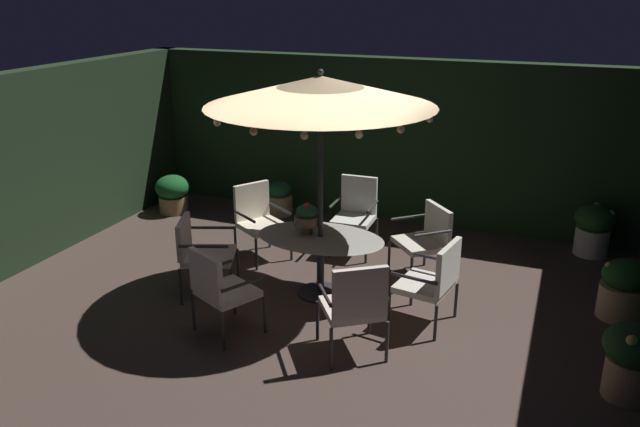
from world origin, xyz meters
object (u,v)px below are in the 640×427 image
(patio_chair_north, at_px, (434,278))
(potted_plant_back_center, at_px, (594,228))
(patio_chair_south, at_px, (200,250))
(patio_chair_east, at_px, (356,210))
(patio_chair_southeast, at_px, (258,217))
(patio_umbrella, at_px, (320,91))
(patio_chair_west, at_px, (355,303))
(patio_chair_northeast, at_px, (426,236))
(patio_chair_southwest, at_px, (219,287))
(centerpiece_planter, at_px, (307,216))
(potted_plant_right_near, at_px, (623,289))
(potted_plant_left_far, at_px, (173,193))
(potted_plant_front_corner, at_px, (279,198))
(potted_plant_back_right, at_px, (632,358))
(patio_dining_table, at_px, (320,248))

(patio_chair_north, relative_size, potted_plant_back_center, 1.37)
(patio_chair_south, distance_m, potted_plant_back_center, 5.34)
(patio_chair_east, xyz_separation_m, patio_chair_southeast, (-1.17, -0.67, -0.03))
(patio_chair_north, xyz_separation_m, patio_chair_east, (-1.45, 1.68, 0.05))
(potted_plant_back_center, bearing_deg, patio_umbrella, -140.44)
(patio_umbrella, relative_size, patio_chair_west, 2.57)
(patio_chair_northeast, distance_m, patio_chair_southwest, 2.81)
(centerpiece_planter, xyz_separation_m, potted_plant_right_near, (3.53, 0.69, -0.62))
(potted_plant_left_far, relative_size, potted_plant_back_center, 0.88)
(patio_chair_north, xyz_separation_m, patio_chair_northeast, (-0.35, 1.20, -0.00))
(patio_chair_southwest, xyz_separation_m, potted_plant_back_center, (3.68, 3.80, -0.18))
(potted_plant_front_corner, xyz_separation_m, potted_plant_back_right, (5.03, -3.32, 0.12))
(patio_chair_north, xyz_separation_m, potted_plant_left_far, (-4.75, 2.11, -0.22))
(patio_chair_north, bearing_deg, patio_chair_southeast, 158.85)
(patio_chair_east, bearing_deg, patio_chair_southwest, -102.28)
(potted_plant_back_right, relative_size, potted_plant_back_center, 1.01)
(centerpiece_planter, distance_m, patio_chair_northeast, 1.61)
(patio_dining_table, height_order, potted_plant_right_near, patio_dining_table)
(centerpiece_planter, relative_size, patio_chair_northeast, 0.42)
(potted_plant_back_center, bearing_deg, potted_plant_front_corner, -178.87)
(patio_chair_east, bearing_deg, potted_plant_back_right, -34.46)
(patio_dining_table, xyz_separation_m, patio_chair_east, (-0.04, 1.44, 0.01))
(centerpiece_planter, xyz_separation_m, patio_chair_southeast, (-1.04, 0.75, -0.39))
(centerpiece_planter, xyz_separation_m, potted_plant_back_center, (3.23, 2.50, -0.58))
(patio_chair_east, bearing_deg, patio_chair_southeast, -150.40)
(patio_dining_table, xyz_separation_m, patio_chair_southwest, (-0.63, -1.28, -0.03))
(potted_plant_right_near, bearing_deg, potted_plant_left_far, 170.17)
(centerpiece_planter, relative_size, potted_plant_left_far, 0.62)
(potted_plant_back_center, bearing_deg, potted_plant_right_near, -80.59)
(patio_chair_south, bearing_deg, patio_chair_southeast, 84.77)
(centerpiece_planter, bearing_deg, potted_plant_left_far, 149.68)
(patio_umbrella, height_order, centerpiece_planter, patio_umbrella)
(potted_plant_left_far, bearing_deg, patio_dining_table, -29.22)
(centerpiece_planter, distance_m, patio_chair_southwest, 1.44)
(patio_chair_southwest, height_order, potted_plant_right_near, patio_chair_southwest)
(patio_chair_north, distance_m, patio_chair_southwest, 2.29)
(patio_chair_southeast, relative_size, potted_plant_right_near, 1.46)
(patio_chair_southwest, distance_m, potted_plant_left_far, 4.16)
(patio_chair_northeast, relative_size, patio_chair_west, 0.90)
(patio_chair_north, height_order, patio_chair_west, patio_chair_west)
(centerpiece_planter, bearing_deg, patio_dining_table, -6.14)
(patio_dining_table, xyz_separation_m, potted_plant_back_right, (3.35, -0.89, -0.20))
(patio_chair_east, height_order, potted_plant_front_corner, patio_chair_east)
(patio_chair_northeast, distance_m, patio_chair_east, 1.21)
(patio_chair_southeast, distance_m, potted_plant_front_corner, 1.75)
(patio_chair_south, bearing_deg, potted_plant_front_corner, 96.68)
(potted_plant_right_near, bearing_deg, patio_chair_north, -153.78)
(patio_chair_south, distance_m, potted_plant_front_corner, 2.98)
(patio_chair_east, bearing_deg, potted_plant_left_far, 172.54)
(potted_plant_back_right, bearing_deg, potted_plant_left_far, 157.58)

